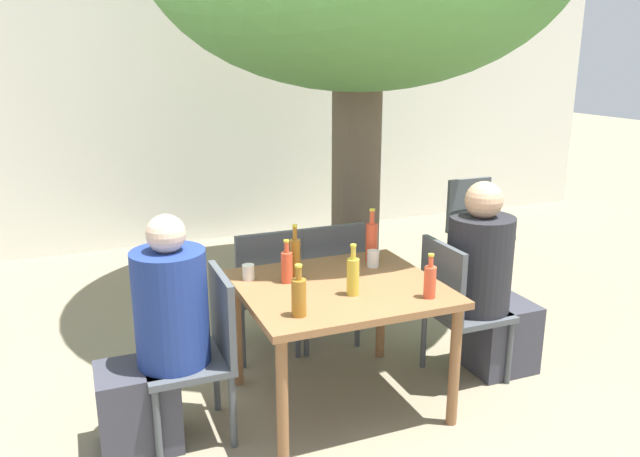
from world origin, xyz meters
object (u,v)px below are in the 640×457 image
(soda_bottle_0, at_px, (287,266))
(drinking_glass_0, at_px, (248,272))
(patio_chair_3, at_px, (327,277))
(drinking_glass_1, at_px, (373,259))
(person_seated_1, at_px, (488,288))
(amber_bottle_5, at_px, (295,256))
(person_seated_0, at_px, (158,344))
(patio_chair_2, at_px, (265,285))
(soda_bottle_1, at_px, (372,241))
(patio_chair_1, at_px, (457,303))
(oil_cruet_2, at_px, (353,275))
(soda_bottle_4, at_px, (430,281))
(amber_bottle_3, at_px, (299,296))
(patio_chair_4, at_px, (475,224))
(patio_chair_0, at_px, (203,346))
(dining_table_front, at_px, (340,300))

(soda_bottle_0, distance_m, drinking_glass_0, 0.23)
(patio_chair_3, relative_size, drinking_glass_1, 8.92)
(person_seated_1, bearing_deg, drinking_glass_1, 73.04)
(soda_bottle_0, distance_m, drinking_glass_1, 0.58)
(patio_chair_3, bearing_deg, amber_bottle_5, 50.88)
(drinking_glass_1, bearing_deg, drinking_glass_0, 174.95)
(person_seated_0, bearing_deg, patio_chair_2, 132.52)
(person_seated_0, distance_m, soda_bottle_1, 1.43)
(patio_chair_1, bearing_deg, person_seated_1, -90.00)
(oil_cruet_2, bearing_deg, drinking_glass_1, 50.30)
(soda_bottle_4, distance_m, amber_bottle_5, 0.79)
(person_seated_0, height_order, soda_bottle_4, person_seated_0)
(soda_bottle_0, bearing_deg, patio_chair_2, 86.02)
(person_seated_1, xyz_separation_m, amber_bottle_3, (-1.36, -0.31, 0.27))
(patio_chair_3, relative_size, person_seated_0, 0.73)
(patio_chair_3, height_order, soda_bottle_0, soda_bottle_0)
(patio_chair_4, bearing_deg, amber_bottle_5, -149.46)
(patio_chair_1, xyz_separation_m, soda_bottle_4, (-0.42, -0.34, 0.32))
(patio_chair_3, relative_size, soda_bottle_1, 2.69)
(patio_chair_0, bearing_deg, soda_bottle_1, 105.39)
(soda_bottle_0, bearing_deg, amber_bottle_5, 44.51)
(patio_chair_2, relative_size, person_seated_0, 0.73)
(patio_chair_3, xyz_separation_m, patio_chair_4, (1.77, 0.78, 0.00))
(soda_bottle_4, bearing_deg, amber_bottle_5, 133.90)
(person_seated_1, xyz_separation_m, soda_bottle_0, (-1.27, 0.15, 0.26))
(person_seated_0, bearing_deg, dining_table_front, 90.00)
(patio_chair_3, height_order, drinking_glass_1, patio_chair_3)
(patio_chair_0, height_order, person_seated_1, person_seated_1)
(soda_bottle_4, xyz_separation_m, drinking_glass_1, (-0.05, 0.56, -0.04))
(soda_bottle_1, xyz_separation_m, amber_bottle_5, (-0.53, -0.08, -0.01))
(dining_table_front, bearing_deg, amber_bottle_3, -139.04)
(amber_bottle_3, bearing_deg, patio_chair_1, 15.19)
(patio_chair_3, height_order, person_seated_0, person_seated_0)
(oil_cruet_2, xyz_separation_m, drinking_glass_0, (-0.46, 0.44, -0.07))
(patio_chair_1, xyz_separation_m, oil_cruet_2, (-0.78, -0.16, 0.34))
(person_seated_1, relative_size, oil_cruet_2, 4.46)
(patio_chair_0, relative_size, patio_chair_3, 1.00)
(dining_table_front, height_order, soda_bottle_0, soda_bottle_0)
(amber_bottle_3, relative_size, drinking_glass_1, 2.64)
(person_seated_0, xyz_separation_m, person_seated_1, (2.02, 0.00, 0.02))
(dining_table_front, distance_m, soda_bottle_1, 0.52)
(patio_chair_1, bearing_deg, patio_chair_4, -38.57)
(patio_chair_1, height_order, soda_bottle_4, soda_bottle_4)
(patio_chair_1, relative_size, amber_bottle_3, 3.38)
(patio_chair_0, relative_size, person_seated_0, 0.73)
(soda_bottle_1, bearing_deg, soda_bottle_0, -165.30)
(person_seated_0, xyz_separation_m, drinking_glass_0, (0.56, 0.28, 0.22))
(soda_bottle_0, xyz_separation_m, oil_cruet_2, (0.27, -0.31, 0.01))
(patio_chair_1, distance_m, patio_chair_3, 0.92)
(amber_bottle_5, xyz_separation_m, drinking_glass_0, (-0.27, 0.05, -0.08))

